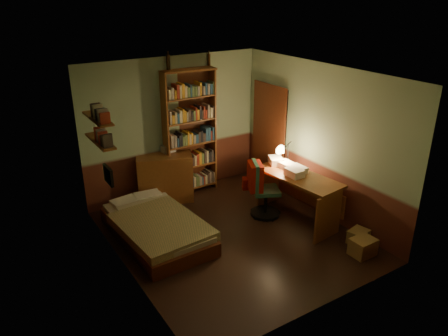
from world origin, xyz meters
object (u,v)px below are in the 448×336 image
office_chair (266,189)px  mini_stereo (168,149)px  bed (156,220)px  bookshelf (190,133)px  dresser (165,178)px  cardboard_box_a (363,247)px  desk (297,197)px  cardboard_box_b (358,237)px  desk_lamp (288,145)px

office_chair → mini_stereo: bearing=148.4°
bed → bookshelf: bearing=41.9°
dresser → cardboard_box_a: size_ratio=2.81×
bed → cardboard_box_a: size_ratio=5.76×
desk → cardboard_box_b: (0.32, -1.11, -0.30)m
bookshelf → cardboard_box_a: 3.67m
dresser → bookshelf: bookshelf is taller
dresser → office_chair: 1.92m
cardboard_box_a → office_chair: bearing=105.3°
mini_stereo → desk: 2.51m
bookshelf → mini_stereo: bearing=179.9°
bed → cardboard_box_b: 3.20m
bed → dresser: (0.71, 1.14, 0.14)m
cardboard_box_a → dresser: bearing=117.5°
mini_stereo → cardboard_box_a: (1.54, -3.37, -0.81)m
mini_stereo → bookshelf: 0.50m
mini_stereo → cardboard_box_a: 3.80m
desk → cardboard_box_a: size_ratio=4.28×
bookshelf → desk_lamp: bookshelf is taller
dresser → office_chair: bearing=-29.0°
bed → bookshelf: bookshelf is taller
cardboard_box_a → mini_stereo: bearing=114.6°
mini_stereo → desk_lamp: bearing=-49.7°
desk → cardboard_box_b: bearing=-80.8°
bookshelf → office_chair: (0.62, -1.57, -0.68)m
bookshelf → desk: size_ratio=1.56×
mini_stereo → desk_lamp: (1.63, -1.47, 0.21)m
dresser → bookshelf: size_ratio=0.42×
bed → dresser: size_ratio=2.05×
desk_lamp → cardboard_box_a: desk_lamp is taller
desk → desk_lamp: size_ratio=2.20×
bookshelf → desk_lamp: size_ratio=3.44×
dresser → cardboard_box_b: size_ratio=3.25×
dresser → cardboard_box_a: dresser is taller
dresser → desk_lamp: (1.78, -1.34, 0.72)m
cardboard_box_b → mini_stereo: bearing=119.3°
bookshelf → desk: 2.33m
mini_stereo → desk: size_ratio=0.15×
dresser → cardboard_box_b: dresser is taller
desk → cardboard_box_a: desk is taller
mini_stereo → bookshelf: bearing=-12.9°
cardboard_box_a → bed: bearing=138.6°
bookshelf → cardboard_box_b: 3.51m
bookshelf → cardboard_box_a: bookshelf is taller
dresser → office_chair: office_chair is taller
desk → desk_lamp: desk_lamp is taller
bed → cardboard_box_a: (2.40, -2.11, -0.17)m
desk → desk_lamp: 0.94m
dresser → cardboard_box_b: bearing=-35.7°
mini_stereo → bookshelf: size_ratio=0.10×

